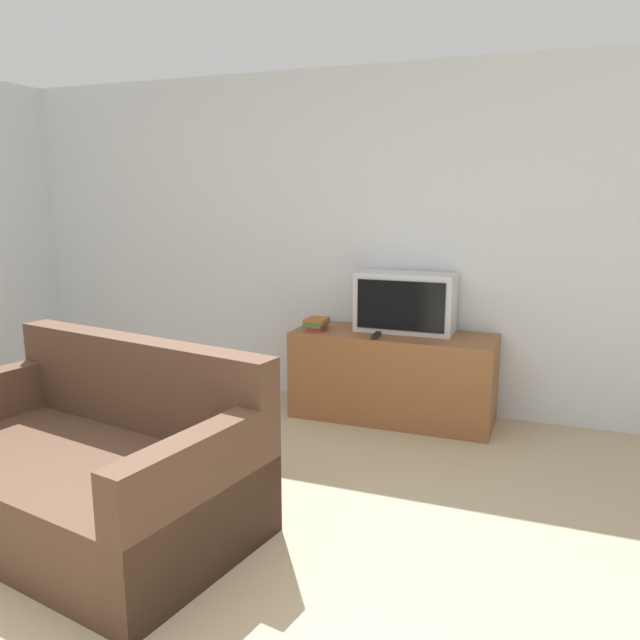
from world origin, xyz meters
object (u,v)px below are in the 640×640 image
at_px(tv_stand, 393,376).
at_px(remote_on_stand, 376,335).
at_px(couch, 89,470).
at_px(book_stack, 316,324).
at_px(television, 405,302).

distance_m(tv_stand, remote_on_stand, 0.38).
height_order(tv_stand, remote_on_stand, remote_on_stand).
bearing_deg(couch, book_stack, 86.72).
xyz_separation_m(tv_stand, remote_on_stand, (-0.09, -0.16, 0.34)).
distance_m(couch, book_stack, 2.06).
relative_size(television, remote_on_stand, 3.89).
relative_size(tv_stand, remote_on_stand, 7.99).
relative_size(television, book_stack, 3.26).
height_order(couch, book_stack, couch).
height_order(television, couch, television).
distance_m(television, couch, 2.49).
distance_m(tv_stand, book_stack, 0.69).
bearing_deg(television, tv_stand, -116.94).
distance_m(book_stack, remote_on_stand, 0.50).
xyz_separation_m(television, book_stack, (-0.64, -0.18, -0.17)).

